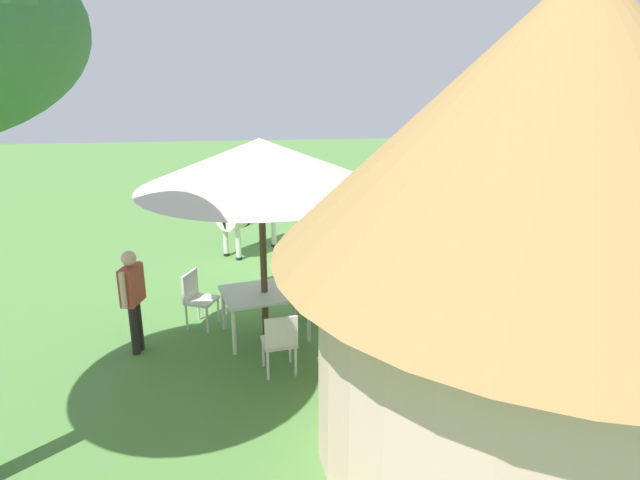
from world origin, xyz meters
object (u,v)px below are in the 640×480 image
at_px(standing_watcher, 392,184).
at_px(zebra_by_umbrella, 251,208).
at_px(zebra_toward_hut, 478,194).
at_px(patio_chair_east_end, 280,340).
at_px(patio_dining_table, 265,297).
at_px(striped_lounge_chair, 343,243).
at_px(shade_umbrella, 260,163).
at_px(zebra_nearest_camera, 522,232).
at_px(patio_chair_near_lawn, 317,283).
at_px(thatched_hut, 558,209).
at_px(patio_chair_west_end, 197,296).
at_px(guest_beside_umbrella, 132,292).

bearing_deg(standing_watcher, zebra_by_umbrella, 45.32).
xyz_separation_m(zebra_by_umbrella, zebra_toward_hut, (-5.28, -0.61, 0.04)).
relative_size(patio_chair_east_end, zebra_by_umbrella, 0.54).
xyz_separation_m(patio_dining_table, striped_lounge_chair, (-1.72, -3.56, -0.40)).
bearing_deg(shade_umbrella, zebra_nearest_camera, -162.04).
height_order(standing_watcher, zebra_by_umbrella, standing_watcher).
relative_size(patio_chair_near_lawn, zebra_nearest_camera, 0.42).
distance_m(shade_umbrella, zebra_by_umbrella, 4.38).
xyz_separation_m(thatched_hut, patio_chair_west_end, (3.99, -3.26, -2.19)).
relative_size(shade_umbrella, standing_watcher, 2.03).
bearing_deg(shade_umbrella, standing_watcher, -119.74).
xyz_separation_m(patio_dining_table, standing_watcher, (-3.24, -5.66, 0.39)).
bearing_deg(zebra_toward_hut, thatched_hut, -76.86).
xyz_separation_m(patio_chair_near_lawn, standing_watcher, (-2.36, -4.90, 0.52)).
height_order(thatched_hut, shade_umbrella, thatched_hut).
relative_size(patio_chair_west_end, zebra_toward_hut, 0.43).
bearing_deg(patio_chair_west_end, striped_lounge_chair, 160.93).
bearing_deg(patio_dining_table, striped_lounge_chair, -115.84).
bearing_deg(patio_dining_table, thatched_hut, 136.20).
height_order(thatched_hut, guest_beside_umbrella, thatched_hut).
bearing_deg(thatched_hut, zebra_toward_hut, -105.94).
bearing_deg(patio_chair_near_lawn, zebra_nearest_camera, -120.02).
xyz_separation_m(patio_chair_near_lawn, guest_beside_umbrella, (2.74, 1.07, 0.42)).
bearing_deg(patio_chair_east_end, patio_chair_near_lawn, 61.01).
xyz_separation_m(thatched_hut, patio_chair_near_lawn, (2.05, -3.57, -2.19)).
relative_size(striped_lounge_chair, zebra_toward_hut, 0.42).
xyz_separation_m(shade_umbrella, patio_chair_near_lawn, (-0.87, -0.77, -2.17)).
distance_m(striped_lounge_chair, zebra_by_umbrella, 2.13).
distance_m(patio_chair_west_end, zebra_toward_hut, 7.42).
bearing_deg(zebra_toward_hut, striped_lounge_chair, -133.13).
bearing_deg(shade_umbrella, striped_lounge_chair, -115.84).
bearing_deg(guest_beside_umbrella, thatched_hut, 77.41).
bearing_deg(standing_watcher, patio_chair_near_lawn, 84.20).
height_order(standing_watcher, zebra_nearest_camera, standing_watcher).
height_order(patio_chair_near_lawn, striped_lounge_chair, patio_chair_near_lawn).
height_order(patio_chair_near_lawn, zebra_nearest_camera, zebra_nearest_camera).
distance_m(standing_watcher, zebra_toward_hut, 2.09).
bearing_deg(zebra_nearest_camera, patio_chair_east_end, -60.01).
bearing_deg(zebra_nearest_camera, thatched_hut, -23.06).
height_order(patio_chair_near_lawn, guest_beside_umbrella, guest_beside_umbrella).
xyz_separation_m(shade_umbrella, patio_chair_west_end, (1.07, -0.45, -2.17)).
distance_m(patio_chair_east_end, zebra_by_umbrella, 5.20).
relative_size(patio_chair_east_end, striped_lounge_chair, 1.03).
height_order(thatched_hut, standing_watcher, thatched_hut).
bearing_deg(zebra_toward_hut, patio_chair_west_end, -116.63).
distance_m(patio_chair_east_end, striped_lounge_chair, 4.96).
relative_size(patio_dining_table, zebra_nearest_camera, 0.68).
height_order(patio_chair_east_end, striped_lounge_chair, patio_chair_east_end).
distance_m(thatched_hut, standing_watcher, 8.64).
bearing_deg(thatched_hut, patio_chair_near_lawn, -60.13).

